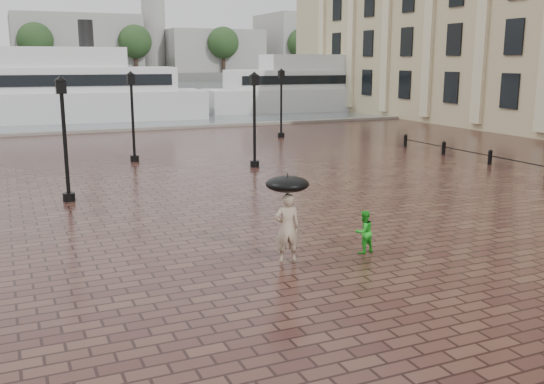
{
  "coord_description": "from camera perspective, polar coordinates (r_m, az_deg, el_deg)",
  "views": [
    {
      "loc": [
        -7.92,
        -12.83,
        5.06
      ],
      "look_at": [
        -1.15,
        2.53,
        1.4
      ],
      "focal_mm": 40.0,
      "sensor_mm": 36.0,
      "label": 1
    }
  ],
  "objects": [
    {
      "name": "child_pedestrian",
      "position": [
        16.37,
        8.64,
        -3.72
      ],
      "size": [
        0.62,
        0.51,
        1.16
      ],
      "primitive_type": "imported",
      "rotation": [
        0.0,
        0.0,
        3.28
      ],
      "color": "green",
      "rests_on": "ground"
    },
    {
      "name": "ferry_near",
      "position": [
        54.78,
        -20.02,
        8.9
      ],
      "size": [
        25.91,
        7.94,
        8.38
      ],
      "rotation": [
        0.0,
        0.0,
        -0.07
      ],
      "color": "silver",
      "rests_on": "ground"
    },
    {
      "name": "far_shore",
      "position": [
        173.06,
        -21.54,
        10.11
      ],
      "size": [
        300.0,
        60.0,
        2.0
      ],
      "primitive_type": "cube",
      "color": "#4C4C47",
      "rests_on": "ground"
    },
    {
      "name": "far_trees",
      "position": [
        151.1,
        -21.38,
        13.12
      ],
      "size": [
        188.0,
        8.0,
        13.5
      ],
      "color": "#2D2119",
      "rests_on": "ground"
    },
    {
      "name": "street_lamps",
      "position": [
        31.2,
        -12.12,
        7.0
      ],
      "size": [
        21.44,
        14.44,
        4.4
      ],
      "color": "black",
      "rests_on": "ground"
    },
    {
      "name": "harbour_water",
      "position": [
        105.25,
        -19.71,
        8.83
      ],
      "size": [
        240.0,
        240.0,
        0.0
      ],
      "primitive_type": "plane",
      "color": "#4A535A",
      "rests_on": "ground"
    },
    {
      "name": "ground",
      "position": [
        15.9,
        7.52,
        -6.36
      ],
      "size": [
        300.0,
        300.0,
        0.0
      ],
      "primitive_type": "plane",
      "color": "#351B18",
      "rests_on": "ground"
    },
    {
      "name": "ferry_far",
      "position": [
        63.49,
        4.28,
        9.78
      ],
      "size": [
        23.74,
        6.91,
        7.7
      ],
      "rotation": [
        0.0,
        0.0,
        -0.05
      ],
      "color": "silver",
      "rests_on": "ground"
    },
    {
      "name": "quay_edge",
      "position": [
        45.8,
        -13.77,
        5.6
      ],
      "size": [
        80.0,
        0.6,
        0.3
      ],
      "primitive_type": "cube",
      "color": "slate",
      "rests_on": "ground"
    },
    {
      "name": "umbrella",
      "position": [
        15.13,
        1.45,
        0.76
      ],
      "size": [
        1.1,
        1.1,
        1.17
      ],
      "color": "black",
      "rests_on": "ground"
    },
    {
      "name": "adult_pedestrian",
      "position": [
        15.4,
        1.43,
        -3.37
      ],
      "size": [
        0.73,
        0.56,
        1.8
      ],
      "primitive_type": "imported",
      "rotation": [
        0.0,
        0.0,
        2.93
      ],
      "color": "tan",
      "rests_on": "ground"
    },
    {
      "name": "distant_skyline",
      "position": [
        172.26,
        -4.96,
        13.71
      ],
      "size": [
        102.5,
        22.0,
        33.0
      ],
      "color": "gray",
      "rests_on": "ground"
    }
  ]
}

